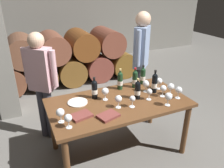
% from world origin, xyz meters
% --- Properties ---
extents(ground_plane, '(14.00, 14.00, 0.00)m').
position_xyz_m(ground_plane, '(0.00, 0.00, 0.00)').
color(ground_plane, '#66635E').
extents(cellar_back_wall, '(10.00, 0.24, 2.80)m').
position_xyz_m(cellar_back_wall, '(0.00, 4.20, 1.40)').
color(cellar_back_wall, slate).
rests_on(cellar_back_wall, ground_plane).
extents(barrel_stack, '(3.12, 0.90, 1.15)m').
position_xyz_m(barrel_stack, '(0.00, 2.60, 0.54)').
color(barrel_stack, brown).
rests_on(barrel_stack, ground_plane).
extents(dining_table, '(1.70, 0.90, 0.76)m').
position_xyz_m(dining_table, '(0.00, 0.00, 0.67)').
color(dining_table, brown).
rests_on(dining_table, ground_plane).
extents(wine_bottle_0, '(0.07, 0.07, 0.31)m').
position_xyz_m(wine_bottle_0, '(0.54, 0.04, 0.89)').
color(wine_bottle_0, black).
rests_on(wine_bottle_0, dining_table).
extents(wine_bottle_1, '(0.07, 0.07, 0.29)m').
position_xyz_m(wine_bottle_1, '(0.17, 0.31, 0.89)').
color(wine_bottle_1, '#19381E').
rests_on(wine_bottle_1, dining_table).
extents(wine_bottle_2, '(0.07, 0.07, 0.27)m').
position_xyz_m(wine_bottle_2, '(0.24, -0.03, 0.88)').
color(wine_bottle_2, black).
rests_on(wine_bottle_2, dining_table).
extents(wine_bottle_3, '(0.07, 0.07, 0.28)m').
position_xyz_m(wine_bottle_3, '(-0.24, 0.20, 0.88)').
color(wine_bottle_3, black).
rests_on(wine_bottle_3, dining_table).
extents(wine_bottle_4, '(0.07, 0.07, 0.29)m').
position_xyz_m(wine_bottle_4, '(0.38, 0.28, 0.88)').
color(wine_bottle_4, '#19381E').
rests_on(wine_bottle_4, dining_table).
extents(wine_bottle_5, '(0.07, 0.07, 0.28)m').
position_xyz_m(wine_bottle_5, '(0.54, 0.34, 0.88)').
color(wine_bottle_5, '#19381E').
rests_on(wine_bottle_5, dining_table).
extents(wine_glass_0, '(0.09, 0.09, 0.16)m').
position_xyz_m(wine_glass_0, '(0.69, -0.11, 0.87)').
color(wine_glass_0, white).
rests_on(wine_glass_0, dining_table).
extents(wine_glass_1, '(0.08, 0.08, 0.15)m').
position_xyz_m(wine_glass_1, '(-0.69, -0.29, 0.87)').
color(wine_glass_1, white).
rests_on(wine_glass_1, dining_table).
extents(wine_glass_2, '(0.08, 0.08, 0.15)m').
position_xyz_m(wine_glass_2, '(0.57, -0.11, 0.87)').
color(wine_glass_2, white).
rests_on(wine_glass_2, dining_table).
extents(wine_glass_3, '(0.07, 0.07, 0.15)m').
position_xyz_m(wine_glass_3, '(0.36, -0.11, 0.86)').
color(wine_glass_3, white).
rests_on(wine_glass_3, dining_table).
extents(wine_glass_4, '(0.09, 0.09, 0.16)m').
position_xyz_m(wine_glass_4, '(0.65, 0.10, 0.87)').
color(wine_glass_4, white).
rests_on(wine_glass_4, dining_table).
extents(wine_glass_5, '(0.08, 0.08, 0.16)m').
position_xyz_m(wine_glass_5, '(-0.07, -0.13, 0.87)').
color(wine_glass_5, white).
rests_on(wine_glass_5, dining_table).
extents(wine_glass_6, '(0.09, 0.09, 0.16)m').
position_xyz_m(wine_glass_6, '(0.49, -0.33, 0.87)').
color(wine_glass_6, white).
rests_on(wine_glass_6, dining_table).
extents(wine_glass_7, '(0.09, 0.09, 0.16)m').
position_xyz_m(wine_glass_7, '(-0.74, -0.16, 0.87)').
color(wine_glass_7, white).
rests_on(wine_glass_7, dining_table).
extents(wine_glass_8, '(0.09, 0.09, 0.16)m').
position_xyz_m(wine_glass_8, '(0.44, 0.09, 0.88)').
color(wine_glass_8, white).
rests_on(wine_glass_8, dining_table).
extents(wine_glass_9, '(0.07, 0.07, 0.14)m').
position_xyz_m(wine_glass_9, '(0.08, -0.19, 0.86)').
color(wine_glass_9, white).
rests_on(wine_glass_9, dining_table).
extents(wine_glass_10, '(0.08, 0.08, 0.16)m').
position_xyz_m(wine_glass_10, '(0.71, -0.23, 0.87)').
color(wine_glass_10, white).
rests_on(wine_glass_10, dining_table).
extents(wine_glass_11, '(0.09, 0.09, 0.16)m').
position_xyz_m(wine_glass_11, '(-0.14, 0.10, 0.87)').
color(wine_glass_11, white).
rests_on(wine_glass_11, dining_table).
extents(tasting_notebook, '(0.25, 0.20, 0.03)m').
position_xyz_m(tasting_notebook, '(-0.52, -0.15, 0.77)').
color(tasting_notebook, brown).
rests_on(tasting_notebook, dining_table).
extents(leather_ledger, '(0.26, 0.22, 0.03)m').
position_xyz_m(leather_ledger, '(-0.25, -0.27, 0.77)').
color(leather_ledger, brown).
rests_on(leather_ledger, dining_table).
extents(serving_plate, '(0.24, 0.24, 0.01)m').
position_xyz_m(serving_plate, '(-0.47, 0.17, 0.77)').
color(serving_plate, white).
rests_on(serving_plate, dining_table).
extents(sommelier_presenting, '(0.37, 0.37, 1.72)m').
position_xyz_m(sommelier_presenting, '(0.75, 0.75, 1.04)').
color(sommelier_presenting, '#383842').
rests_on(sommelier_presenting, ground_plane).
extents(taster_seated_left, '(0.39, 0.36, 1.54)m').
position_xyz_m(taster_seated_left, '(-0.80, 0.72, 0.92)').
color(taster_seated_left, '#383842').
rests_on(taster_seated_left, ground_plane).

